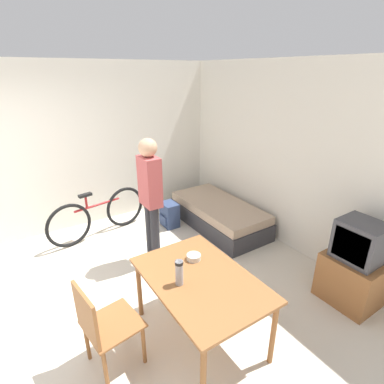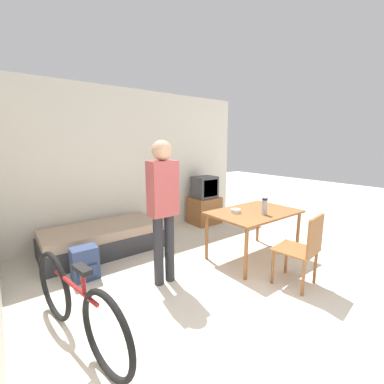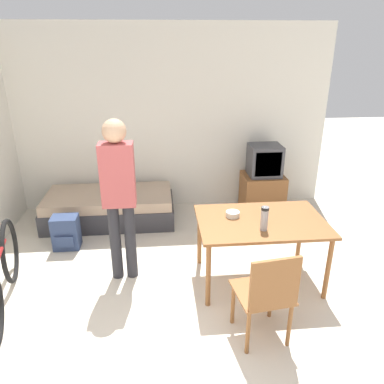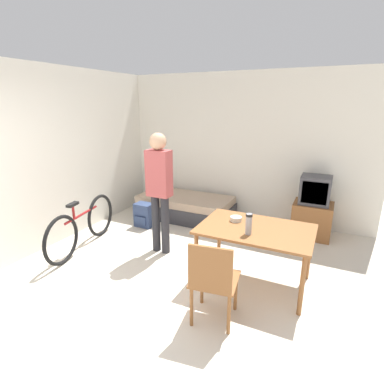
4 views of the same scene
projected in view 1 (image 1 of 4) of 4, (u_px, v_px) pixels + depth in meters
ground_plane at (36, 327)px, 3.19m from camera, size 20.00×20.00×0.00m
wall_back at (280, 156)px, 4.47m from camera, size 5.14×0.06×2.70m
wall_left at (115, 144)px, 5.20m from camera, size 0.06×4.52×2.70m
daybed at (219, 215)px, 5.19m from camera, size 1.82×0.88×0.43m
tv at (354, 267)px, 3.40m from camera, size 0.61×0.52×1.03m
dining_table at (200, 284)px, 2.84m from camera, size 1.32×0.89×0.73m
wooden_chair at (101, 324)px, 2.57m from camera, size 0.51×0.51×0.91m
bicycle at (99, 215)px, 4.84m from camera, size 0.36×1.66×0.78m
person_standing at (150, 193)px, 3.92m from camera, size 0.34×0.24×1.77m
thermos_flask at (179, 272)px, 2.68m from camera, size 0.08×0.08×0.25m
mate_bowl at (194, 257)px, 3.07m from camera, size 0.15×0.15×0.06m
backpack at (169, 215)px, 5.19m from camera, size 0.32×0.27×0.43m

